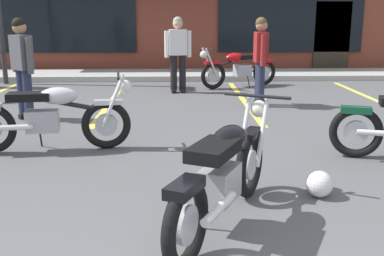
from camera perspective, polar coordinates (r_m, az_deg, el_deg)
The scene contains 11 objects.
ground_plane at distance 5.38m, azimuth -1.68°, elevation -4.90°, with size 80.00×80.00×0.00m, color #515154.
sidewalk_kerb at distance 13.09m, azimuth -1.78°, elevation 6.56°, with size 22.00×1.80×0.14m, color #A8A59E.
brick_storefront_building at distance 17.17m, azimuth -1.83°, elevation 14.17°, with size 17.17×6.75×3.64m.
painted_stall_lines at distance 9.54m, azimuth -1.75°, elevation 3.42°, with size 8.27×4.80×0.01m.
motorcycle_foreground_classic at distance 3.83m, azimuth 4.05°, elevation -5.48°, with size 1.20×1.95×0.98m.
motorcycle_black_cruiser at distance 11.31m, azimuth 5.79°, elevation 7.36°, with size 1.98×1.14×0.98m.
motorcycle_silver_naked at distance 6.18m, azimuth -17.01°, elevation 1.43°, with size 2.10×0.71×0.98m.
person_in_black_shirt at distance 8.96m, azimuth 8.45°, elevation 8.73°, with size 0.28×0.60×1.68m.
person_in_shorts_foreground at distance 10.43m, azimuth -1.73°, elevation 9.57°, with size 0.61×0.30×1.68m.
person_near_building at distance 8.13m, azimuth -20.14°, elevation 7.54°, with size 0.50×0.49×1.68m.
helmet_on_pavement at distance 4.68m, azimuth 15.45°, elevation -6.65°, with size 0.26×0.26×0.26m.
Camera 1 is at (-0.00, -1.33, 1.73)m, focal length 43.33 mm.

